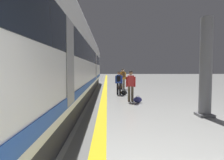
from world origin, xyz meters
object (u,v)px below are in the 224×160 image
object	(u,v)px
high_speed_train	(59,53)
passenger_mid	(131,84)
duffel_bag_mid	(138,100)
duffel_bag_near	(119,87)
passenger_near	(123,77)
duffel_bag_far	(124,93)
passenger_far	(119,81)
platform_pillar	(206,69)

from	to	relation	value
high_speed_train	passenger_mid	xyz separation A→B (m)	(3.58, 0.74, -1.55)
duffel_bag_mid	duffel_bag_near	bearing A→B (deg)	94.90
passenger_near	duffel_bag_far	distance (m)	3.79
passenger_far	duffel_bag_far	size ratio (longest dim) A/B	3.55
platform_pillar	duffel_bag_far	bearing A→B (deg)	113.06
duffel_bag_mid	duffel_bag_far	distance (m)	2.98
passenger_near	passenger_far	bearing A→B (deg)	-99.06
duffel_bag_near	passenger_mid	bearing A→B (deg)	-87.81
duffel_bag_near	passenger_mid	xyz separation A→B (m)	(0.24, -6.14, 0.80)
high_speed_train	passenger_far	bearing A→B (deg)	48.72
passenger_near	passenger_mid	size ratio (longest dim) A/B	1.06
passenger_mid	platform_pillar	bearing A→B (deg)	-54.16
duffel_bag_near	platform_pillar	distance (m)	9.86
high_speed_train	duffel_bag_far	bearing A→B (deg)	44.21
passenger_far	high_speed_train	bearing A→B (deg)	-131.28
passenger_far	duffel_bag_far	distance (m)	0.86
duffel_bag_near	passenger_near	bearing A→B (deg)	24.39
duffel_bag_far	high_speed_train	bearing A→B (deg)	-135.79
passenger_mid	duffel_bag_mid	xyz separation A→B (m)	(0.32, -0.34, -0.80)
high_speed_train	passenger_mid	world-z (taller)	high_speed_train
passenger_near	duffel_bag_near	bearing A→B (deg)	-155.61
high_speed_train	duffel_bag_near	distance (m)	8.00
passenger_near	platform_pillar	xyz separation A→B (m)	(2.26, -9.53, 0.69)
passenger_near	duffel_bag_far	size ratio (longest dim) A/B	3.96
passenger_near	passenger_far	size ratio (longest dim) A/B	1.11
duffel_bag_far	duffel_bag_near	bearing A→B (deg)	91.48
duffel_bag_mid	passenger_far	xyz separation A→B (m)	(-0.79, 3.15, 0.77)
passenger_near	passenger_mid	world-z (taller)	passenger_near
passenger_near	platform_pillar	bearing A→B (deg)	-76.68
passenger_mid	duffel_bag_mid	bearing A→B (deg)	-46.85
duffel_bag_far	platform_pillar	world-z (taller)	platform_pillar
passenger_far	passenger_mid	bearing A→B (deg)	-80.58
high_speed_train	passenger_mid	size ratio (longest dim) A/B	19.35
passenger_mid	passenger_far	xyz separation A→B (m)	(-0.47, 2.81, -0.02)
passenger_near	passenger_mid	distance (m)	6.29
duffel_bag_far	platform_pillar	bearing A→B (deg)	-66.94
passenger_near	platform_pillar	size ratio (longest dim) A/B	0.48
passenger_near	duffel_bag_far	bearing A→B (deg)	-93.62
passenger_mid	passenger_near	bearing A→B (deg)	89.19
passenger_mid	duffel_bag_far	xyz separation A→B (m)	(-0.14, 2.60, -0.80)
high_speed_train	passenger_near	world-z (taller)	high_speed_train
duffel_bag_mid	passenger_far	distance (m)	3.34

